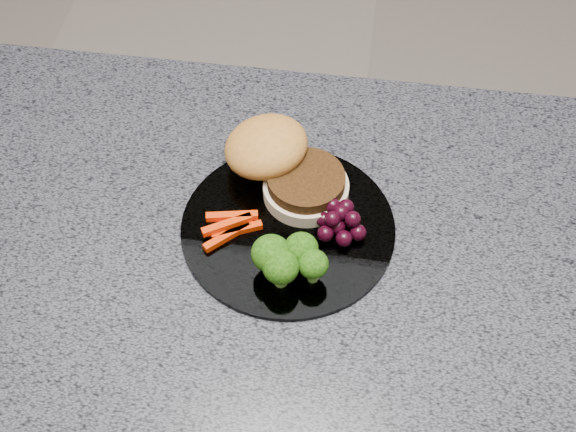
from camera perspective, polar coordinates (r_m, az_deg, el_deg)
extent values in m
cube|color=brown|center=(1.37, 2.81, -13.75)|extent=(1.20, 0.60, 0.86)
cube|color=#51525C|center=(0.98, 3.84, -2.97)|extent=(1.20, 0.60, 0.04)
cylinder|color=white|center=(0.97, 0.00, -0.83)|extent=(0.26, 0.26, 0.01)
cylinder|color=beige|center=(0.99, 1.28, 1.90)|extent=(0.14, 0.14, 0.02)
cylinder|color=#3D220B|center=(0.98, 1.30, 2.56)|extent=(0.12, 0.12, 0.02)
ellipsoid|color=#C57431|center=(1.01, -1.57, 4.68)|extent=(0.14, 0.14, 0.06)
cube|color=red|center=(0.97, -4.11, -0.54)|extent=(0.06, 0.04, 0.01)
cube|color=red|center=(0.96, -3.67, -1.01)|extent=(0.06, 0.03, 0.01)
cube|color=red|center=(0.96, -4.39, -1.45)|extent=(0.05, 0.05, 0.01)
cube|color=red|center=(0.97, -4.01, -0.01)|extent=(0.06, 0.02, 0.01)
cube|color=red|center=(0.96, -4.37, -0.62)|extent=(0.06, 0.04, 0.01)
cylinder|color=olive|center=(0.92, -1.19, -3.54)|extent=(0.02, 0.02, 0.02)
ellipsoid|color=#153B08|center=(0.90, -1.21, -2.68)|extent=(0.05, 0.05, 0.04)
cylinder|color=olive|center=(0.93, 0.93, -3.11)|extent=(0.01, 0.01, 0.02)
ellipsoid|color=#153B08|center=(0.91, 0.95, -2.32)|extent=(0.04, 0.04, 0.04)
cylinder|color=olive|center=(0.91, -0.51, -4.45)|extent=(0.01, 0.01, 0.02)
ellipsoid|color=#153B08|center=(0.90, -0.52, -3.64)|extent=(0.04, 0.04, 0.04)
cylinder|color=olive|center=(0.92, 1.77, -4.16)|extent=(0.01, 0.01, 0.02)
ellipsoid|color=#153B08|center=(0.90, 1.80, -3.43)|extent=(0.04, 0.04, 0.03)
sphere|color=black|center=(0.96, 3.54, -0.75)|extent=(0.02, 0.02, 0.02)
sphere|color=black|center=(0.96, 4.54, -0.32)|extent=(0.02, 0.02, 0.02)
sphere|color=black|center=(0.97, 3.76, 0.34)|extent=(0.02, 0.02, 0.02)
sphere|color=black|center=(0.96, 2.55, -0.23)|extent=(0.02, 0.02, 0.02)
sphere|color=black|center=(0.95, 2.68, -1.26)|extent=(0.02, 0.02, 0.02)
sphere|color=black|center=(0.95, 4.00, -1.61)|extent=(0.02, 0.02, 0.02)
sphere|color=black|center=(0.95, 5.01, -1.17)|extent=(0.02, 0.02, 0.02)
sphere|color=black|center=(0.95, 3.79, 0.26)|extent=(0.02, 0.02, 0.02)
sphere|color=black|center=(0.95, 3.17, -0.19)|extent=(0.02, 0.02, 0.02)
sphere|color=black|center=(0.95, 4.63, -0.19)|extent=(0.02, 0.02, 0.02)
sphere|color=black|center=(0.96, 3.20, 0.76)|extent=(0.02, 0.02, 0.02)
sphere|color=black|center=(0.96, 4.16, 0.65)|extent=(0.02, 0.02, 0.02)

